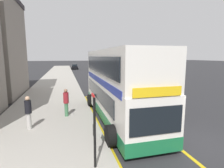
{
  "coord_description": "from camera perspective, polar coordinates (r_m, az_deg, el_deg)",
  "views": [
    {
      "loc": [
        -5.71,
        -6.6,
        4.02
      ],
      "look_at": [
        -2.64,
        5.04,
        2.13
      ],
      "focal_mm": 28.43,
      "sensor_mm": 36.0,
      "label": 1
    }
  ],
  "objects": [
    {
      "name": "ground_plane",
      "position": [
        39.23,
        -6.33,
        2.97
      ],
      "size": [
        260.0,
        260.0,
        0.0
      ],
      "primitive_type": "plane",
      "color": "#28282B"
    },
    {
      "name": "pavement_near",
      "position": [
        38.83,
        -16.62,
        2.69
      ],
      "size": [
        6.0,
        76.0,
        0.14
      ],
      "primitive_type": "cube",
      "color": "#A39E93",
      "rests_on": "ground"
    },
    {
      "name": "double_decker_bus",
      "position": [
        11.59,
        1.77,
        -0.81
      ],
      "size": [
        3.23,
        10.4,
        4.4
      ],
      "color": "white",
      "rests_on": "ground"
    },
    {
      "name": "bus_bay_markings",
      "position": [
        12.18,
        1.64,
        -10.33
      ],
      "size": [
        3.1,
        13.11,
        0.01
      ],
      "color": "gold",
      "rests_on": "ground"
    },
    {
      "name": "bus_stop_sign",
      "position": [
        6.31,
        -5.74,
        -12.93
      ],
      "size": [
        0.09,
        0.51,
        2.59
      ],
      "color": "black",
      "rests_on": "pavement_near"
    },
    {
      "name": "parked_car_black_ahead",
      "position": [
        56.59,
        -11.93,
        5.45
      ],
      "size": [
        2.09,
        4.2,
        1.62
      ],
      "rotation": [
        0.0,
        0.0,
        3.11
      ],
      "color": "black",
      "rests_on": "ground"
    },
    {
      "name": "parked_car_silver_behind",
      "position": [
        51.43,
        -2.65,
        5.3
      ],
      "size": [
        2.09,
        4.2,
        1.62
      ],
      "rotation": [
        0.0,
        0.0,
        3.19
      ],
      "color": "#B2B5BA",
      "rests_on": "ground"
    },
    {
      "name": "pedestrian_waiting_near_sign",
      "position": [
        11.91,
        -14.54,
        -5.41
      ],
      "size": [
        0.34,
        0.34,
        1.81
      ],
      "color": "#3F724C",
      "rests_on": "pavement_near"
    },
    {
      "name": "pedestrian_further_back",
      "position": [
        10.52,
        -25.32,
        -7.92
      ],
      "size": [
        0.34,
        0.34,
        1.8
      ],
      "color": "#B7B2AD",
      "rests_on": "pavement_near"
    }
  ]
}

